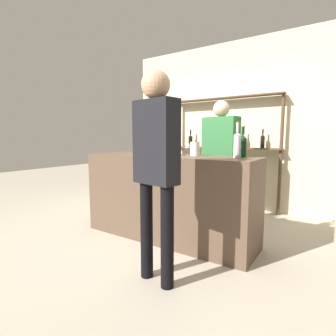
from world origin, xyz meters
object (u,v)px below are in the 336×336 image
object	(u,v)px
cork_jar	(195,149)
customer_right	(156,158)
counter_bottle_1	(243,145)
server_behind_counter	(220,153)
counter_bottle_2	(237,144)
counter_bottle_0	(173,145)
wine_glass	(188,146)
ice_bucket	(169,146)

from	to	relation	value
cork_jar	customer_right	world-z (taller)	customer_right
counter_bottle_1	server_behind_counter	world-z (taller)	server_behind_counter
counter_bottle_2	customer_right	size ratio (longest dim) A/B	0.21
counter_bottle_0	cork_jar	xyz separation A→B (m)	(0.22, 0.13, -0.05)
counter_bottle_1	customer_right	xyz separation A→B (m)	(-0.36, -1.06, -0.08)
cork_jar	customer_right	xyz separation A→B (m)	(0.16, -0.97, -0.03)
counter_bottle_1	server_behind_counter	bearing A→B (deg)	126.88
counter_bottle_1	counter_bottle_2	xyz separation A→B (m)	(-0.01, -0.14, 0.01)
wine_glass	counter_bottle_1	bearing A→B (deg)	-0.59
wine_glass	server_behind_counter	distance (m)	0.73
wine_glass	ice_bucket	size ratio (longest dim) A/B	0.69
server_behind_counter	counter_bottle_1	bearing A→B (deg)	45.60
counter_bottle_1	server_behind_counter	distance (m)	0.91
counter_bottle_0	wine_glass	size ratio (longest dim) A/B	2.31
ice_bucket	cork_jar	world-z (taller)	ice_bucket
counter_bottle_0	wine_glass	xyz separation A→B (m)	(0.08, 0.23, -0.02)
counter_bottle_1	customer_right	bearing A→B (deg)	-108.77
wine_glass	server_behind_counter	size ratio (longest dim) A/B	0.08
cork_jar	server_behind_counter	distance (m)	0.82
cork_jar	server_behind_counter	bearing A→B (deg)	91.63
counter_bottle_1	wine_glass	size ratio (longest dim) A/B	2.33
customer_right	server_behind_counter	distance (m)	1.79
cork_jar	counter_bottle_0	bearing A→B (deg)	-149.13
cork_jar	customer_right	distance (m)	0.98
counter_bottle_1	wine_glass	bearing A→B (deg)	179.41
wine_glass	cork_jar	xyz separation A→B (m)	(0.14, -0.10, -0.03)
counter_bottle_1	wine_glass	world-z (taller)	counter_bottle_1
counter_bottle_0	server_behind_counter	world-z (taller)	server_behind_counter
server_behind_counter	cork_jar	bearing A→B (deg)	10.35
counter_bottle_2	server_behind_counter	world-z (taller)	server_behind_counter
ice_bucket	counter_bottle_2	bearing A→B (deg)	-3.42
ice_bucket	counter_bottle_0	bearing A→B (deg)	-42.44
counter_bottle_1	cork_jar	distance (m)	0.53
counter_bottle_1	ice_bucket	size ratio (longest dim) A/B	1.62
counter_bottle_1	ice_bucket	bearing A→B (deg)	-174.00
cork_jar	ice_bucket	bearing A→B (deg)	-179.53
customer_right	cork_jar	bearing A→B (deg)	19.11
counter_bottle_0	counter_bottle_2	distance (m)	0.73
cork_jar	server_behind_counter	xyz separation A→B (m)	(-0.02, 0.81, -0.08)
server_behind_counter	customer_right	bearing A→B (deg)	14.60
ice_bucket	cork_jar	size ratio (longest dim) A/B	1.28
server_behind_counter	ice_bucket	bearing A→B (deg)	-13.53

